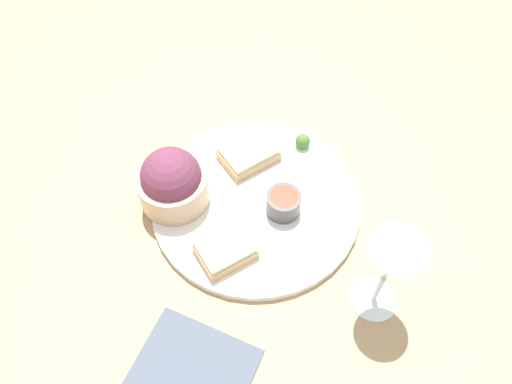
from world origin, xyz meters
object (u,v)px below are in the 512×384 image
object	(u,v)px
cheese_toast_near	(249,154)
cheese_toast_far	(225,250)
wine_glass	(390,266)
sauce_ramekin	(283,204)
napkin	(192,371)
salad_bowl	(172,182)

from	to	relation	value
cheese_toast_near	cheese_toast_far	distance (m)	0.17
cheese_toast_near	wine_glass	distance (m)	0.30
sauce_ramekin	napkin	world-z (taller)	sauce_ramekin
salad_bowl	sauce_ramekin	world-z (taller)	salad_bowl
cheese_toast_far	salad_bowl	bearing A→B (deg)	64.52
wine_glass	napkin	size ratio (longest dim) A/B	1.00
cheese_toast_near	napkin	size ratio (longest dim) A/B	0.70
salad_bowl	cheese_toast_near	distance (m)	0.14
sauce_ramekin	cheese_toast_near	world-z (taller)	sauce_ramekin
salad_bowl	napkin	size ratio (longest dim) A/B	0.70
salad_bowl	cheese_toast_far	xyz separation A→B (m)	(-0.05, -0.11, -0.03)
cheese_toast_far	wine_glass	xyz separation A→B (m)	(0.03, -0.21, 0.08)
wine_glass	napkin	world-z (taller)	wine_glass
cheese_toast_near	cheese_toast_far	size ratio (longest dim) A/B	1.09
cheese_toast_near	wine_glass	xyz separation A→B (m)	(-0.14, -0.26, 0.08)
salad_bowl	napkin	distance (m)	0.26
salad_bowl	cheese_toast_far	bearing A→B (deg)	-115.48
salad_bowl	wine_glass	size ratio (longest dim) A/B	0.70
salad_bowl	cheese_toast_far	size ratio (longest dim) A/B	1.09
cheese_toast_far	cheese_toast_near	bearing A→B (deg)	14.81
cheese_toast_far	wine_glass	size ratio (longest dim) A/B	0.65
napkin	wine_glass	bearing A→B (deg)	-43.17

